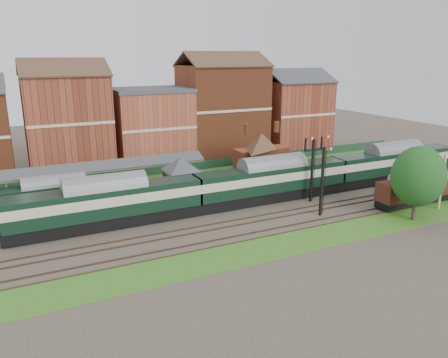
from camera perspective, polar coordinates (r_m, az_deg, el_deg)
name	(u,v)px	position (r m, az deg, el deg)	size (l,w,h in m)	color
ground	(215,209)	(52.10, -1.13, -4.00)	(160.00, 160.00, 0.00)	#473D33
grass_back	(171,177)	(66.28, -6.94, 0.30)	(90.00, 4.50, 0.06)	#2D6619
grass_front	(268,248)	(42.30, 5.80, -8.92)	(90.00, 5.00, 0.06)	#2D6619
fence	(167,169)	(67.93, -7.52, 1.29)	(90.00, 0.12, 1.50)	#193823
platform	(151,189)	(58.99, -9.54, -1.31)	(55.00, 3.40, 1.00)	#2D2D2D
signal_box	(181,180)	(52.89, -5.58, -0.13)	(5.40, 5.40, 6.00)	#5B704F
brick_hut	(240,187)	(56.59, 2.08, -1.09)	(3.20, 2.64, 2.94)	maroon
station_building	(261,152)	(64.71, 4.90, 3.56)	(8.10, 8.10, 5.90)	brown
canopy	(103,164)	(56.62, -15.55, 1.89)	(26.00, 3.89, 4.08)	#505B39
semaphore_bracket	(313,166)	(54.71, 11.50, 1.73)	(3.60, 0.25, 8.18)	black
semaphore_siding	(322,180)	(50.21, 12.72, -0.18)	(1.23, 0.25, 8.00)	black
yard_lamp	(443,177)	(57.06, 26.65, 0.24)	(2.60, 0.22, 7.00)	beige
town_backdrop	(150,123)	(73.20, -9.59, 7.26)	(69.00, 10.00, 16.00)	brown
dmu_train	(272,179)	(54.83, 6.31, -0.06)	(61.52, 3.23, 4.73)	black
platform_railcar	(55,196)	(53.41, -21.16, -2.06)	(16.58, 2.62, 3.82)	black
goods_van_a	(435,186)	(60.76, 25.85, -0.87)	(5.35, 2.32, 3.25)	black
goods_van_b	(400,192)	(56.20, 21.98, -1.57)	(5.70, 2.47, 3.46)	black
tree_far	(418,176)	(51.72, 24.04, 0.32)	(5.75, 5.75, 8.38)	#382619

